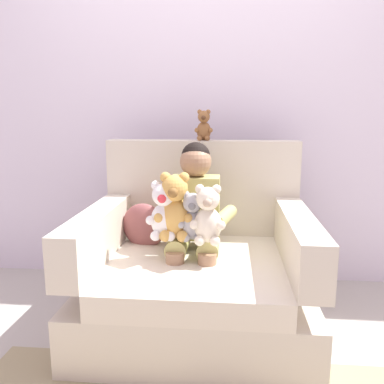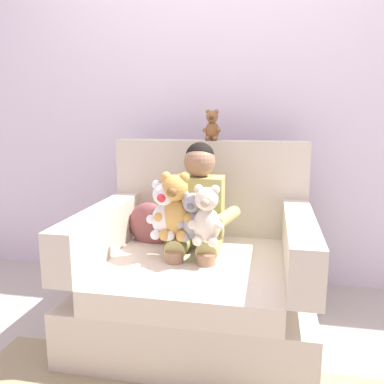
% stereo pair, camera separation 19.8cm
% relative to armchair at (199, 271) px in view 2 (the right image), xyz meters
% --- Properties ---
extents(ground_plane, '(8.00, 8.00, 0.00)m').
position_rel_armchair_xyz_m(ground_plane, '(0.00, -0.05, -0.30)').
color(ground_plane, '#ADA89E').
extents(back_wall, '(6.00, 0.10, 2.60)m').
position_rel_armchair_xyz_m(back_wall, '(0.00, 0.71, 1.00)').
color(back_wall, silver).
rests_on(back_wall, ground).
extents(armchair, '(1.15, 1.02, 0.97)m').
position_rel_armchair_xyz_m(armchair, '(0.00, 0.00, 0.00)').
color(armchair, beige).
rests_on(armchair, ground).
extents(seated_child, '(0.45, 0.39, 0.82)m').
position_rel_armchair_xyz_m(seated_child, '(-0.02, 0.04, 0.31)').
color(seated_child, tan).
rests_on(seated_child, armchair).
extents(plush_honey, '(0.20, 0.16, 0.34)m').
position_rel_armchair_xyz_m(plush_honey, '(-0.10, -0.10, 0.37)').
color(plush_honey, gold).
rests_on(plush_honey, armchair).
extents(plush_grey, '(0.15, 0.12, 0.25)m').
position_rel_armchair_xyz_m(plush_grey, '(-0.01, -0.12, 0.33)').
color(plush_grey, '#9E9EA3').
rests_on(plush_grey, armchair).
extents(plush_cream, '(0.17, 0.14, 0.29)m').
position_rel_armchair_xyz_m(plush_cream, '(0.06, -0.16, 0.35)').
color(plush_cream, silver).
rests_on(plush_cream, armchair).
extents(plush_white, '(0.18, 0.14, 0.30)m').
position_rel_armchair_xyz_m(plush_white, '(-0.16, -0.10, 0.35)').
color(plush_white, white).
rests_on(plush_white, armchair).
extents(plush_brown_on_backrest, '(0.11, 0.09, 0.18)m').
position_rel_armchair_xyz_m(plush_brown_on_backrest, '(0.01, 0.38, 0.76)').
color(plush_brown_on_backrest, brown).
rests_on(plush_brown_on_backrest, armchair).
extents(throw_pillow, '(0.28, 0.17, 0.26)m').
position_rel_armchair_xyz_m(throw_pillow, '(-0.32, 0.14, 0.20)').
color(throw_pillow, '#8C4C4C').
rests_on(throw_pillow, armchair).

